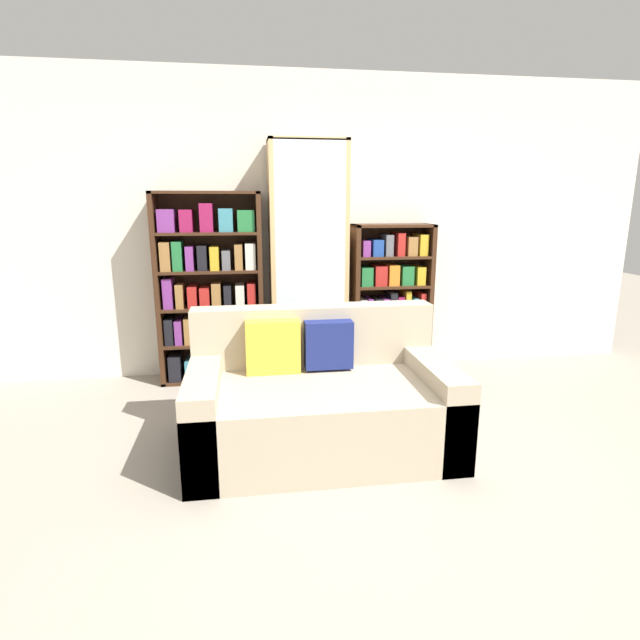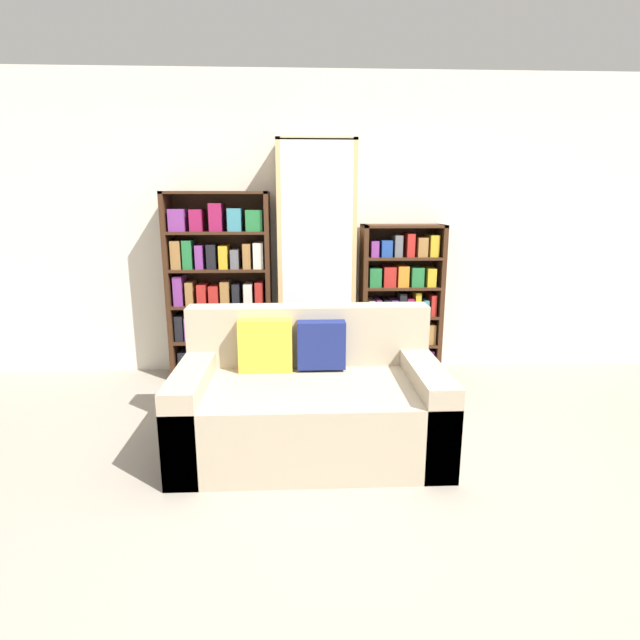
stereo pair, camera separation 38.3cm
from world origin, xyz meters
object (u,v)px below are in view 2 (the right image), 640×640
bookshelf_left (220,291)px  bookshelf_right (401,304)px  couch (309,401)px  display_cabinet (316,264)px  wine_bottle (385,379)px

bookshelf_left → bookshelf_right: size_ratio=1.21×
couch → bookshelf_left: (-0.77, 1.41, 0.49)m
bookshelf_left → display_cabinet: bearing=-1.0°
wine_bottle → couch: bearing=-128.3°
wine_bottle → bookshelf_left: bearing=157.6°
bookshelf_left → wine_bottle: bookshelf_left is taller
couch → wine_bottle: (0.65, 0.83, -0.16)m
couch → bookshelf_right: bookshelf_right is taller
bookshelf_right → couch: bearing=-122.0°
bookshelf_left → couch: bearing=-61.4°
couch → display_cabinet: bearing=85.9°
bookshelf_left → display_cabinet: 0.90m
bookshelf_right → wine_bottle: bookshelf_right is taller
couch → bookshelf_left: bookshelf_left is taller
bookshelf_left → display_cabinet: size_ratio=0.80×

